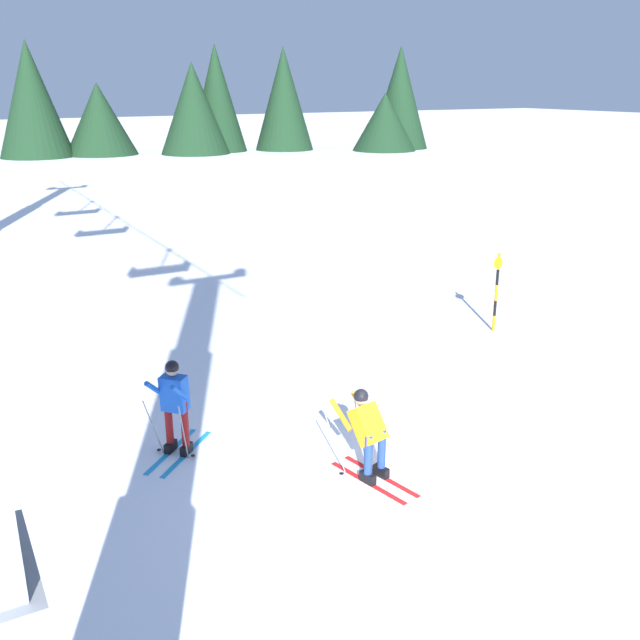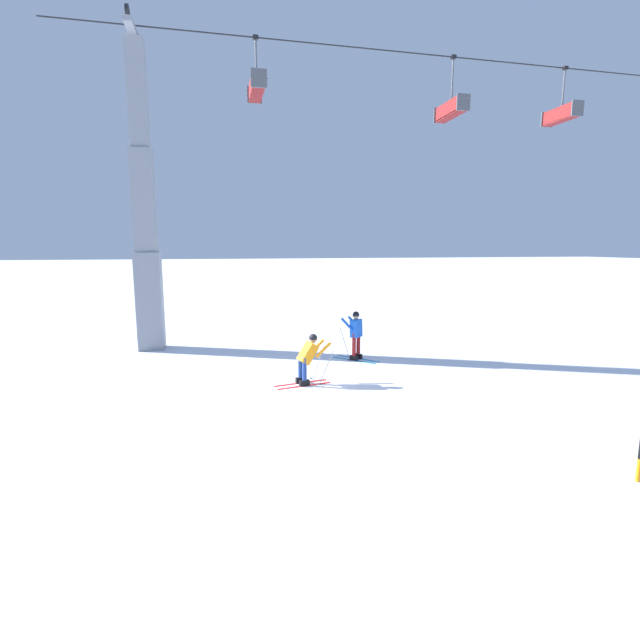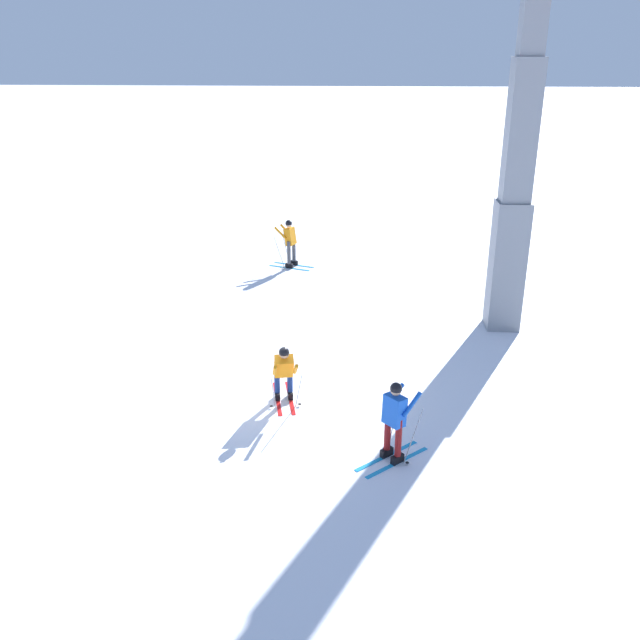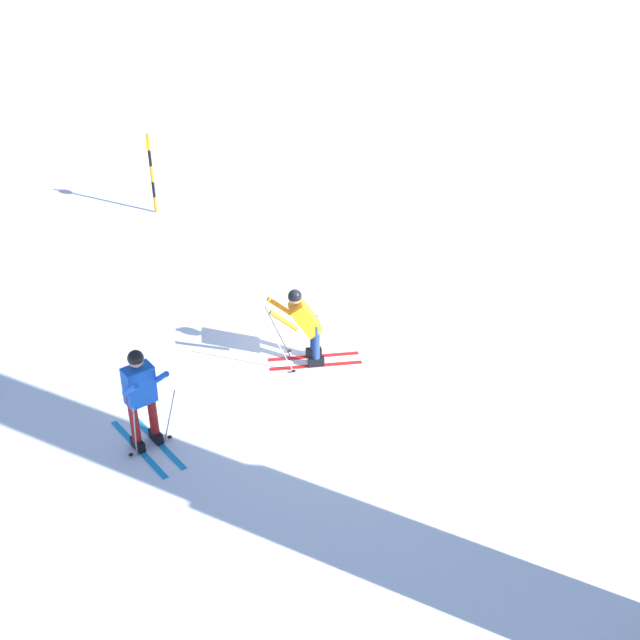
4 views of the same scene
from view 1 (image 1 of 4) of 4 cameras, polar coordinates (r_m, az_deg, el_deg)
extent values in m
plane|color=white|center=(11.40, 8.33, -13.29)|extent=(260.00, 260.00, 0.00)
cube|color=red|center=(11.46, 3.84, -12.90)|extent=(1.60, 0.42, 0.01)
cube|color=black|center=(11.42, 3.85, -12.53)|extent=(0.30, 0.17, 0.16)
cylinder|color=navy|center=(11.21, 3.90, -10.74)|extent=(0.13, 0.13, 0.66)
cube|color=red|center=(11.65, 4.91, -12.38)|extent=(1.60, 0.42, 0.01)
cube|color=black|center=(11.60, 4.92, -12.01)|extent=(0.30, 0.17, 0.16)
cylinder|color=navy|center=(11.40, 4.98, -10.24)|extent=(0.13, 0.13, 0.66)
cube|color=orange|center=(11.22, 3.88, -8.34)|extent=(0.63, 0.53, 0.65)
sphere|color=tan|center=(11.16, 3.31, -6.30)|extent=(0.22, 0.22, 0.22)
sphere|color=black|center=(11.14, 3.32, -6.14)|extent=(0.24, 0.24, 0.24)
cylinder|color=orange|center=(11.28, 1.68, -7.61)|extent=(0.50, 0.18, 0.43)
cylinder|color=gray|center=(11.54, 1.34, -10.21)|extent=(0.45, 0.24, 1.13)
cylinder|color=black|center=(11.59, 1.75, -12.22)|extent=(0.07, 0.07, 0.01)
cylinder|color=orange|center=(11.56, 3.36, -6.94)|extent=(0.50, 0.18, 0.43)
cylinder|color=gray|center=(11.88, 3.34, -9.36)|extent=(0.49, 0.04, 1.13)
cylinder|color=black|center=(11.98, 4.06, -11.17)|extent=(0.07, 0.07, 0.01)
cylinder|color=orange|center=(18.47, 13.78, -0.25)|extent=(0.07, 0.07, 0.40)
cylinder|color=black|center=(18.35, 13.87, 0.94)|extent=(0.07, 0.07, 0.40)
cylinder|color=orange|center=(18.24, 13.97, 2.15)|extent=(0.07, 0.07, 0.40)
cylinder|color=black|center=(18.13, 14.07, 3.37)|extent=(0.07, 0.07, 0.40)
cylinder|color=orange|center=(18.03, 14.17, 4.60)|extent=(0.07, 0.07, 0.40)
cylinder|color=orange|center=(18.06, 14.12, 4.46)|extent=(0.02, 0.28, 0.28)
cube|color=#198CCC|center=(12.44, -10.65, -10.50)|extent=(1.19, 1.27, 0.01)
cube|color=black|center=(12.40, -10.67, -10.15)|extent=(0.27, 0.28, 0.16)
cylinder|color=maroon|center=(12.17, -10.81, -8.15)|extent=(0.13, 0.13, 0.81)
cube|color=#198CCC|center=(12.57, -11.88, -10.25)|extent=(1.19, 1.27, 0.01)
cube|color=black|center=(12.53, -11.90, -9.91)|extent=(0.27, 0.28, 0.16)
cylinder|color=maroon|center=(12.31, -12.05, -7.92)|extent=(0.13, 0.13, 0.81)
cube|color=blue|center=(12.01, -11.62, -5.78)|extent=(0.50, 0.49, 0.61)
sphere|color=tan|center=(11.83, -11.79, -3.90)|extent=(0.22, 0.22, 0.22)
sphere|color=black|center=(11.82, -11.80, -3.75)|extent=(0.23, 0.23, 0.23)
cylinder|color=blue|center=(11.66, -11.22, -5.72)|extent=(0.39, 0.42, 0.43)
cylinder|color=gray|center=(11.92, -10.90, -8.92)|extent=(0.34, 0.23, 1.15)
cylinder|color=black|center=(12.27, -10.17, -10.68)|extent=(0.07, 0.07, 0.01)
cylinder|color=blue|center=(11.88, -13.17, -5.39)|extent=(0.39, 0.42, 0.43)
cylinder|color=gray|center=(12.17, -13.21, -8.47)|extent=(0.21, 0.36, 1.15)
cylinder|color=black|center=(12.56, -12.81, -10.13)|extent=(0.07, 0.07, 0.01)
cone|color=black|center=(70.77, 6.42, 17.34)|extent=(5.56, 5.56, 9.34)
cone|color=black|center=(68.12, 5.22, 15.57)|extent=(5.88, 5.88, 5.16)
cone|color=black|center=(68.81, -2.93, 17.33)|extent=(5.44, 5.44, 9.20)
cone|color=black|center=(67.88, -8.32, 17.23)|extent=(5.25, 5.25, 9.37)
cone|color=black|center=(65.59, -10.12, 16.40)|extent=(6.08, 6.08, 7.76)
cone|color=black|center=(66.58, -17.30, 15.17)|extent=(6.20, 6.20, 6.06)
cone|color=black|center=(66.07, -22.17, 16.11)|extent=(6.08, 6.08, 9.41)
camera|label=2|loc=(18.95, 42.69, 7.43)|focal=25.60mm
camera|label=3|loc=(22.38, -20.91, 21.56)|focal=38.09mm
camera|label=4|loc=(9.35, -69.94, 15.78)|focal=42.67mm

